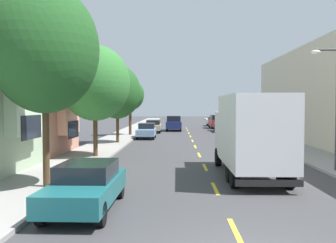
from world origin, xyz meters
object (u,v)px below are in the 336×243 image
at_px(street_tree_third, 117,92).
at_px(parked_hatchback_sky, 146,131).
at_px(street_lamp, 334,98).
at_px(parked_wagon_champagne, 153,126).
at_px(street_tree_nearest, 45,49).
at_px(parked_pickup_charcoal, 223,125).
at_px(moving_navy_sedan, 174,123).
at_px(parked_sedan_teal, 86,185).
at_px(parked_pickup_silver, 237,130).
at_px(street_tree_second, 95,83).
at_px(parked_sedan_white, 213,121).
at_px(delivery_box_truck, 250,132).
at_px(street_tree_farthest, 130,95).
at_px(parked_suv_red, 217,121).

bearing_deg(street_tree_third, parked_hatchback_sky, 69.83).
relative_size(street_lamp, parked_hatchback_sky, 1.46).
xyz_separation_m(street_lamp, parked_wagon_champagne, (-10.18, 27.50, -2.77)).
bearing_deg(parked_wagon_champagne, street_tree_nearest, -93.90).
distance_m(parked_pickup_charcoal, moving_navy_sedan, 6.36).
distance_m(street_lamp, parked_sedan_teal, 12.43).
relative_size(parked_pickup_charcoal, parked_pickup_silver, 1.00).
bearing_deg(street_tree_second, parked_pickup_charcoal, 66.20).
relative_size(parked_wagon_champagne, moving_navy_sedan, 0.98).
relative_size(street_tree_third, parked_pickup_charcoal, 1.22).
bearing_deg(moving_navy_sedan, parked_sedan_white, 62.91).
distance_m(parked_wagon_champagne, parked_hatchback_sky, 8.70).
distance_m(street_tree_nearest, parked_pickup_charcoal, 35.19).
distance_m(parked_pickup_charcoal, parked_sedan_teal, 36.86).
xyz_separation_m(street_tree_third, parked_sedan_white, (10.85, 29.42, -3.61)).
xyz_separation_m(delivery_box_truck, parked_sedan_teal, (-6.05, -5.43, -1.27)).
bearing_deg(street_tree_farthest, parked_pickup_silver, -17.52).
xyz_separation_m(parked_wagon_champagne, parked_sedan_white, (8.70, 15.31, -0.05)).
height_order(street_tree_second, moving_navy_sedan, street_tree_second).
relative_size(street_lamp, parked_pickup_silver, 1.09).
xyz_separation_m(street_tree_nearest, street_tree_second, (-0.00, 8.65, -0.72)).
relative_size(street_tree_nearest, street_tree_third, 1.17).
xyz_separation_m(street_lamp, parked_pickup_silver, (-1.49, 18.61, -2.74)).
bearing_deg(parked_suv_red, parked_sedan_white, 89.23).
relative_size(parked_pickup_charcoal, parked_hatchback_sky, 1.33).
xyz_separation_m(delivery_box_truck, parked_sedan_white, (2.65, 43.92, -1.27)).
xyz_separation_m(parked_suv_red, moving_navy_sedan, (-6.16, -5.49, 0.00)).
xyz_separation_m(street_lamp, parked_suv_red, (-1.57, 36.09, -2.58)).
bearing_deg(parked_pickup_silver, delivery_box_truck, -97.61).
bearing_deg(moving_navy_sedan, parked_wagon_champagne, -128.45).
height_order(street_tree_nearest, delivery_box_truck, street_tree_nearest).
bearing_deg(street_tree_second, parked_pickup_silver, 52.00).
relative_size(street_tree_second, parked_suv_red, 1.39).
bearing_deg(moving_navy_sedan, street_tree_third, -104.97).
bearing_deg(street_tree_farthest, street_tree_nearest, -90.00).
bearing_deg(parked_pickup_silver, moving_navy_sedan, 117.49).
xyz_separation_m(street_tree_farthest, parked_wagon_champagne, (2.14, 5.47, -3.55)).
height_order(street_tree_nearest, parked_hatchback_sky, street_tree_nearest).
bearing_deg(parked_sedan_teal, parked_suv_red, 78.58).
bearing_deg(street_tree_nearest, street_lamp, 17.56).
xyz_separation_m(parked_suv_red, parked_sedan_teal, (-8.61, -42.63, -0.24)).
bearing_deg(parked_hatchback_sky, parked_pickup_silver, -1.24).
distance_m(parked_pickup_silver, parked_sedan_white, 24.20).
relative_size(street_tree_third, delivery_box_truck, 0.85).
distance_m(delivery_box_truck, parked_pickup_silver, 19.94).
xyz_separation_m(parked_suv_red, parked_pickup_charcoal, (0.07, -6.81, -0.16)).
relative_size(street_tree_second, parked_pickup_charcoal, 1.26).
height_order(street_tree_second, parked_sedan_white, street_tree_second).
bearing_deg(moving_navy_sedan, delivery_box_truck, -83.52).
distance_m(parked_pickup_silver, parked_hatchback_sky, 8.85).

